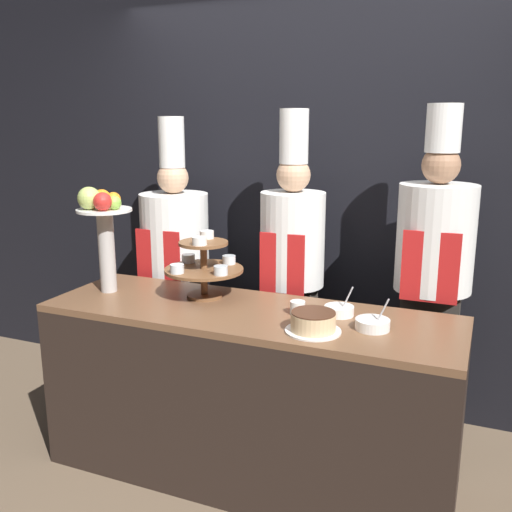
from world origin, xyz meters
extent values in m
plane|color=brown|center=(0.00, 0.00, 0.00)|extent=(14.00, 14.00, 0.00)
cube|color=black|center=(0.00, 1.30, 1.40)|extent=(10.00, 0.06, 2.80)
cube|color=black|center=(0.00, 0.32, 0.42)|extent=(2.03, 0.65, 0.85)
cube|color=brown|center=(0.00, 0.32, 0.87)|extent=(2.03, 0.65, 0.03)
cylinder|color=brown|center=(-0.30, 0.44, 0.89)|extent=(0.18, 0.18, 0.02)
cylinder|color=brown|center=(-0.30, 0.44, 1.03)|extent=(0.04, 0.04, 0.30)
cylinder|color=brown|center=(-0.30, 0.44, 1.03)|extent=(0.41, 0.41, 0.02)
cylinder|color=brown|center=(-0.30, 0.44, 1.17)|extent=(0.25, 0.25, 0.02)
cylinder|color=silver|center=(-0.22, 0.57, 1.06)|extent=(0.07, 0.07, 0.04)
cylinder|color=red|center=(-0.22, 0.57, 1.05)|extent=(0.06, 0.06, 0.03)
cylinder|color=silver|center=(-0.43, 0.52, 1.06)|extent=(0.07, 0.07, 0.04)
cylinder|color=green|center=(-0.43, 0.52, 1.05)|extent=(0.06, 0.06, 0.03)
cylinder|color=silver|center=(-0.38, 0.30, 1.06)|extent=(0.07, 0.07, 0.04)
cylinder|color=gold|center=(-0.38, 0.30, 1.05)|extent=(0.06, 0.06, 0.03)
cylinder|color=silver|center=(-0.16, 0.36, 1.06)|extent=(0.07, 0.07, 0.04)
cylinder|color=beige|center=(-0.16, 0.36, 1.05)|extent=(0.06, 0.06, 0.03)
cylinder|color=white|center=(-0.32, 0.52, 1.20)|extent=(0.07, 0.07, 0.04)
cylinder|color=white|center=(-0.28, 0.36, 1.20)|extent=(0.07, 0.07, 0.04)
cylinder|color=#B2ADA8|center=(-0.82, 0.33, 1.10)|extent=(0.09, 0.09, 0.43)
cylinder|color=white|center=(-0.82, 0.33, 1.33)|extent=(0.29, 0.29, 0.01)
sphere|color=#84B742|center=(-0.75, 0.33, 1.37)|extent=(0.07, 0.07, 0.07)
sphere|color=orange|center=(-0.81, 0.40, 1.37)|extent=(0.08, 0.08, 0.08)
sphere|color=orange|center=(-0.87, 0.38, 1.38)|extent=(0.09, 0.09, 0.09)
sphere|color=#ADC160|center=(-0.87, 0.28, 1.39)|extent=(0.12, 0.12, 0.12)
sphere|color=red|center=(-0.78, 0.27, 1.38)|extent=(0.10, 0.10, 0.10)
cylinder|color=white|center=(0.37, 0.17, 0.89)|extent=(0.25, 0.25, 0.01)
cylinder|color=#E0BC89|center=(0.37, 0.17, 0.93)|extent=(0.20, 0.20, 0.08)
cylinder|color=#472819|center=(0.37, 0.17, 0.97)|extent=(0.19, 0.19, 0.01)
cylinder|color=white|center=(0.24, 0.36, 0.92)|extent=(0.07, 0.07, 0.06)
cylinder|color=white|center=(0.61, 0.30, 0.91)|extent=(0.15, 0.15, 0.05)
cylinder|color=#BCBCC1|center=(0.65, 0.30, 0.98)|extent=(0.05, 0.01, 0.11)
cylinder|color=white|center=(0.42, 0.43, 0.91)|extent=(0.14, 0.14, 0.04)
cylinder|color=#BCBCC1|center=(0.46, 0.43, 0.97)|extent=(0.05, 0.01, 0.11)
cube|color=#38332D|center=(-0.75, 0.91, 0.42)|extent=(0.31, 0.17, 0.84)
cylinder|color=white|center=(-0.75, 0.91, 1.10)|extent=(0.42, 0.42, 0.51)
cube|color=red|center=(-0.75, 0.71, 0.99)|extent=(0.29, 0.01, 0.32)
sphere|color=tan|center=(-0.75, 0.91, 1.44)|extent=(0.19, 0.19, 0.19)
cylinder|color=white|center=(-0.75, 0.91, 1.66)|extent=(0.15, 0.15, 0.30)
cube|color=#38332D|center=(0.02, 0.91, 0.43)|extent=(0.27, 0.15, 0.86)
cylinder|color=white|center=(0.02, 0.91, 1.13)|extent=(0.36, 0.36, 0.53)
cube|color=red|center=(0.02, 0.74, 1.02)|extent=(0.26, 0.01, 0.34)
sphere|color=tan|center=(0.02, 0.91, 1.49)|extent=(0.19, 0.19, 0.19)
cylinder|color=white|center=(0.02, 0.91, 1.70)|extent=(0.16, 0.16, 0.29)
cube|color=#38332D|center=(0.80, 0.91, 0.46)|extent=(0.29, 0.16, 0.92)
cylinder|color=white|center=(0.80, 0.91, 1.19)|extent=(0.39, 0.39, 0.55)
cube|color=red|center=(0.80, 0.72, 1.08)|extent=(0.28, 0.01, 0.35)
sphere|color=#A37556|center=(0.80, 0.91, 1.57)|extent=(0.19, 0.19, 0.19)
cylinder|color=white|center=(0.80, 0.91, 1.75)|extent=(0.17, 0.17, 0.24)
camera|label=1|loc=(1.04, -2.09, 1.78)|focal=40.00mm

